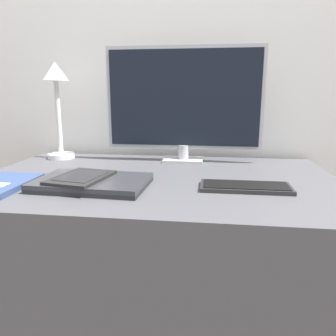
# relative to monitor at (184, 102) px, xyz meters

# --- Properties ---
(wall_back) EXTENTS (3.60, 0.05, 2.40)m
(wall_back) POSITION_rel_monitor_xyz_m (-0.07, 0.17, 0.21)
(wall_back) COLOR silver
(wall_back) RESTS_ON ground_plane
(desk) EXTENTS (1.18, 0.75, 0.75)m
(desk) POSITION_rel_monitor_xyz_m (-0.07, -0.27, -0.61)
(desk) COLOR #4C4C51
(desk) RESTS_ON ground_plane
(monitor) EXTENTS (0.62, 0.11, 0.45)m
(monitor) POSITION_rel_monitor_xyz_m (0.00, 0.00, 0.00)
(monitor) COLOR #B7B7BC
(monitor) RESTS_ON desk
(keyboard) EXTENTS (0.26, 0.11, 0.01)m
(keyboard) POSITION_rel_monitor_xyz_m (0.21, -0.37, -0.23)
(keyboard) COLOR #282828
(keyboard) RESTS_ON desk
(laptop) EXTENTS (0.33, 0.23, 0.03)m
(laptop) POSITION_rel_monitor_xyz_m (-0.24, -0.40, -0.23)
(laptop) COLOR #232328
(laptop) RESTS_ON desk
(ereader) EXTENTS (0.17, 0.21, 0.01)m
(ereader) POSITION_rel_monitor_xyz_m (-0.27, -0.41, -0.21)
(ereader) COLOR black
(ereader) RESTS_ON laptop
(desk_lamp) EXTENTS (0.11, 0.11, 0.40)m
(desk_lamp) POSITION_rel_monitor_xyz_m (-0.52, 0.00, 0.02)
(desk_lamp) COLOR white
(desk_lamp) RESTS_ON desk
(notebook) EXTENTS (0.17, 0.23, 0.02)m
(notebook) POSITION_rel_monitor_xyz_m (-0.51, -0.44, -0.23)
(notebook) COLOR #334775
(notebook) RESTS_ON desk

